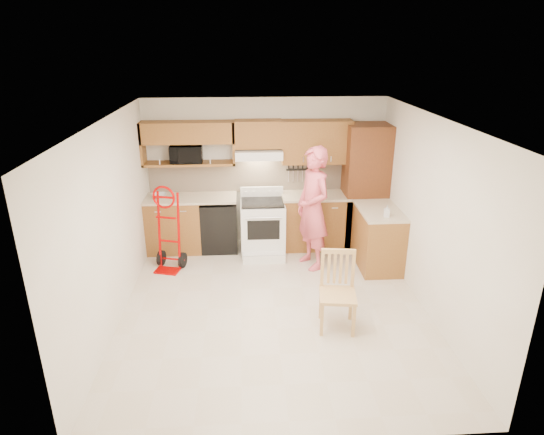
{
  "coord_description": "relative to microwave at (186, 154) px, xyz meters",
  "views": [
    {
      "loc": [
        -0.37,
        -5.35,
        3.36
      ],
      "look_at": [
        0.0,
        0.5,
        1.1
      ],
      "focal_mm": 30.55,
      "sensor_mm": 36.0,
      "label": 1
    }
  ],
  "objects": [
    {
      "name": "upper_cab_center",
      "position": [
        1.17,
        0.0,
        0.31
      ],
      "size": [
        0.76,
        0.33,
        0.44
      ],
      "primitive_type": "cube",
      "color": "brown",
      "rests_on": "wall_back"
    },
    {
      "name": "ceiling",
      "position": [
        1.29,
        -2.08,
        0.88
      ],
      "size": [
        4.0,
        4.5,
        0.02
      ],
      "primitive_type": "cube",
      "color": "white",
      "rests_on": "ground"
    },
    {
      "name": "floor",
      "position": [
        1.29,
        -2.08,
        -1.64
      ],
      "size": [
        4.0,
        4.5,
        0.02
      ],
      "primitive_type": "cube",
      "color": "beige",
      "rests_on": "ground"
    },
    {
      "name": "pantry_tall",
      "position": [
        2.94,
        -0.14,
        -0.58
      ],
      "size": [
        0.7,
        0.6,
        2.1
      ],
      "primitive_type": "cube",
      "color": "#643012",
      "rests_on": "ground"
    },
    {
      "name": "upper_cab_left",
      "position": [
        0.04,
        0.0,
        0.35
      ],
      "size": [
        1.5,
        0.33,
        0.34
      ],
      "primitive_type": "cube",
      "color": "brown",
      "rests_on": "wall_back"
    },
    {
      "name": "dining_chair",
      "position": [
        2.03,
        -2.59,
        -1.14
      ],
      "size": [
        0.5,
        0.53,
        0.98
      ],
      "primitive_type": null,
      "rotation": [
        0.0,
        0.0,
        -0.13
      ],
      "color": "tan",
      "rests_on": "ground"
    },
    {
      "name": "lower_cab_right",
      "position": [
        2.12,
        -0.14,
        -1.18
      ],
      "size": [
        1.14,
        0.6,
        0.9
      ],
      "primitive_type": "cube",
      "color": "brown",
      "rests_on": "ground"
    },
    {
      "name": "soap_bottle",
      "position": [
        2.99,
        -1.25,
        -0.6
      ],
      "size": [
        0.1,
        0.1,
        0.18
      ],
      "primitive_type": "imported",
      "rotation": [
        0.0,
        0.0,
        -0.21
      ],
      "color": "white",
      "rests_on": "countertop_return"
    },
    {
      "name": "cab_return_right",
      "position": [
        2.99,
        -0.94,
        -1.18
      ],
      "size": [
        0.6,
        1.0,
        0.9
      ],
      "primitive_type": "cube",
      "color": "brown",
      "rests_on": "ground"
    },
    {
      "name": "countertop_return",
      "position": [
        2.99,
        -0.94,
        -0.71
      ],
      "size": [
        0.63,
        1.0,
        0.04
      ],
      "primitive_type": "cube",
      "color": "#C0B79A",
      "rests_on": "cab_return_right"
    },
    {
      "name": "knife_strip",
      "position": [
        1.84,
        0.12,
        -0.39
      ],
      "size": [
        0.4,
        0.05,
        0.29
      ],
      "primitive_type": null,
      "color": "black",
      "rests_on": "backsplash"
    },
    {
      "name": "countertop_left",
      "position": [
        0.04,
        -0.13,
        -0.71
      ],
      "size": [
        1.5,
        0.63,
        0.04
      ],
      "primitive_type": "cube",
      "color": "#C0B79A",
      "rests_on": "lower_cab_left"
    },
    {
      "name": "upper_cab_right",
      "position": [
        2.12,
        0.0,
        0.17
      ],
      "size": [
        1.14,
        0.33,
        0.7
      ],
      "primitive_type": "cube",
      "color": "brown",
      "rests_on": "wall_back"
    },
    {
      "name": "upper_shelf_mw",
      "position": [
        0.04,
        0.0,
        -0.16
      ],
      "size": [
        1.5,
        0.33,
        0.04
      ],
      "primitive_type": "cube",
      "color": "brown",
      "rests_on": "wall_back"
    },
    {
      "name": "dishwasher",
      "position": [
        0.49,
        -0.14,
        -1.21
      ],
      "size": [
        0.6,
        0.6,
        0.85
      ],
      "primitive_type": "cube",
      "color": "black",
      "rests_on": "ground"
    },
    {
      "name": "backsplash",
      "position": [
        1.29,
        0.15,
        -0.43
      ],
      "size": [
        3.92,
        0.03,
        0.55
      ],
      "primitive_type": "cube",
      "color": "beige",
      "rests_on": "wall_back"
    },
    {
      "name": "wall_front",
      "position": [
        1.29,
        -4.34,
        -0.38
      ],
      "size": [
        4.0,
        0.02,
        2.5
      ],
      "primitive_type": "cube",
      "color": "beige",
      "rests_on": "ground"
    },
    {
      "name": "lower_cab_left",
      "position": [
        -0.26,
        -0.14,
        -1.18
      ],
      "size": [
        0.9,
        0.6,
        0.9
      ],
      "primitive_type": "cube",
      "color": "brown",
      "rests_on": "ground"
    },
    {
      "name": "wall_right",
      "position": [
        3.3,
        -2.08,
        -0.38
      ],
      "size": [
        0.02,
        4.5,
        2.5
      ],
      "primitive_type": "cube",
      "color": "beige",
      "rests_on": "ground"
    },
    {
      "name": "range",
      "position": [
        1.22,
        -0.38,
        -1.1
      ],
      "size": [
        0.72,
        0.94,
        1.06
      ],
      "primitive_type": null,
      "color": "white",
      "rests_on": "ground"
    },
    {
      "name": "bowl",
      "position": [
        -0.47,
        -0.14,
        -0.66
      ],
      "size": [
        0.28,
        0.28,
        0.06
      ],
      "primitive_type": "imported",
      "rotation": [
        0.0,
        0.0,
        0.2
      ],
      "color": "white",
      "rests_on": "countertop_left"
    },
    {
      "name": "hand_truck",
      "position": [
        -0.27,
        -0.87,
        -1.02
      ],
      "size": [
        0.58,
        0.55,
        1.22
      ],
      "primitive_type": null,
      "rotation": [
        0.0,
        0.0,
        -0.27
      ],
      "color": "#B80000",
      "rests_on": "ground"
    },
    {
      "name": "wall_left",
      "position": [
        -0.72,
        -2.08,
        -0.38
      ],
      "size": [
        0.02,
        4.5,
        2.5
      ],
      "primitive_type": "cube",
      "color": "beige",
      "rests_on": "ground"
    },
    {
      "name": "microwave",
      "position": [
        0.0,
        0.0,
        0.0
      ],
      "size": [
        0.52,
        0.36,
        0.29
      ],
      "primitive_type": "imported",
      "rotation": [
        0.0,
        0.0,
        0.03
      ],
      "color": "black",
      "rests_on": "upper_shelf_mw"
    },
    {
      "name": "range_hood",
      "position": [
        1.17,
        -0.06,
        -0.0
      ],
      "size": [
        0.76,
        0.46,
        0.14
      ],
      "primitive_type": "cube",
      "color": "white",
      "rests_on": "wall_back"
    },
    {
      "name": "wall_back",
      "position": [
        1.29,
        0.17,
        -0.38
      ],
      "size": [
        4.0,
        0.02,
        2.5
      ],
      "primitive_type": "cube",
      "color": "beige",
      "rests_on": "ground"
    },
    {
      "name": "countertop_right",
      "position": [
        2.12,
        -0.13,
        -0.71
      ],
      "size": [
        1.14,
        0.63,
        0.04
      ],
      "primitive_type": "cube",
      "color": "#C0B79A",
      "rests_on": "lower_cab_right"
    },
    {
      "name": "person",
      "position": [
        1.96,
        -0.88,
        -0.67
      ],
      "size": [
        0.69,
        0.82,
        1.92
      ],
      "primitive_type": "imported",
      "rotation": [
        0.0,
        0.0,
        -1.17
      ],
      "color": "#D4515F",
      "rests_on": "ground"
    }
  ]
}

